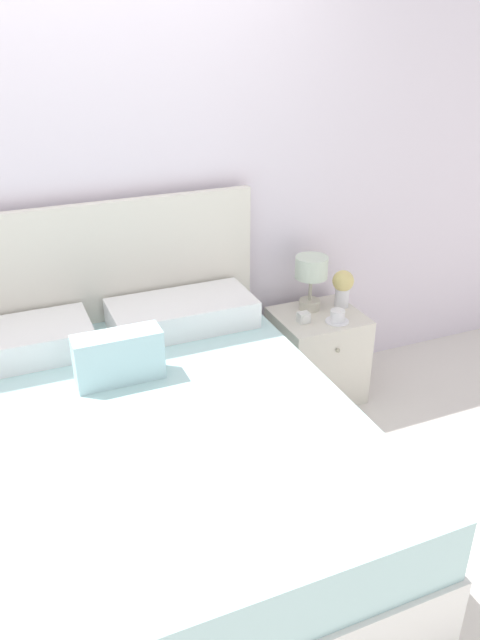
{
  "coord_description": "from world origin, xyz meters",
  "views": [
    {
      "loc": [
        -0.42,
        -2.98,
        2.08
      ],
      "look_at": [
        0.61,
        -0.53,
        0.75
      ],
      "focal_mm": 35.0,
      "sensor_mm": 36.0,
      "label": 1
    }
  ],
  "objects": [
    {
      "name": "flower_vase",
      "position": [
        1.4,
        -0.18,
        0.66
      ],
      "size": [
        0.12,
        0.12,
        0.22
      ],
      "color": "white",
      "rests_on": "nightstand"
    },
    {
      "name": "teacup",
      "position": [
        1.27,
        -0.35,
        0.56
      ],
      "size": [
        0.13,
        0.13,
        0.07
      ],
      "color": "white",
      "rests_on": "nightstand"
    },
    {
      "name": "bed",
      "position": [
        0.0,
        -0.9,
        0.34
      ],
      "size": [
        1.75,
        1.93,
        1.25
      ],
      "color": "white",
      "rests_on": "ground_plane"
    },
    {
      "name": "nightstand",
      "position": [
        1.22,
        -0.23,
        0.26
      ],
      "size": [
        0.48,
        0.45,
        0.53
      ],
      "color": "silver",
      "rests_on": "ground_plane"
    },
    {
      "name": "alarm_clock",
      "position": [
        1.1,
        -0.28,
        0.56
      ],
      "size": [
        0.06,
        0.06,
        0.06
      ],
      "color": "white",
      "rests_on": "nightstand"
    },
    {
      "name": "wall_back",
      "position": [
        0.0,
        0.07,
        1.3
      ],
      "size": [
        8.0,
        0.06,
        2.6
      ],
      "color": "white",
      "rests_on": "ground_plane"
    },
    {
      "name": "table_lamp",
      "position": [
        1.21,
        -0.14,
        0.74
      ],
      "size": [
        0.18,
        0.18,
        0.32
      ],
      "color": "beige",
      "rests_on": "nightstand"
    },
    {
      "name": "ground_plane",
      "position": [
        0.0,
        0.0,
        0.0
      ],
      "size": [
        12.0,
        12.0,
        0.0
      ],
      "primitive_type": "plane",
      "color": "silver"
    }
  ]
}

